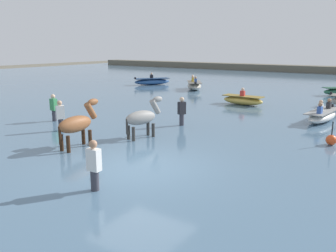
% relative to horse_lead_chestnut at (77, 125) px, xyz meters
% --- Properties ---
extents(ground_plane, '(120.00, 120.00, 0.00)m').
position_rel_horse_lead_chestnut_xyz_m(ground_plane, '(2.98, -0.23, -1.17)').
color(ground_plane, '#666051').
extents(water_surface, '(90.00, 90.00, 0.38)m').
position_rel_horse_lead_chestnut_xyz_m(water_surface, '(2.98, 9.77, -0.98)').
color(water_surface, slate).
rests_on(water_surface, ground).
extents(horse_lead_chestnut, '(0.51, 1.81, 1.97)m').
position_rel_horse_lead_chestnut_xyz_m(horse_lead_chestnut, '(0.00, 0.00, 0.00)').
color(horse_lead_chestnut, brown).
rests_on(horse_lead_chestnut, ground).
extents(horse_trailing_grey, '(0.75, 1.74, 1.89)m').
position_rel_horse_lead_chestnut_xyz_m(horse_trailing_grey, '(0.97, 2.30, -0.05)').
color(horse_trailing_grey, gray).
rests_on(horse_trailing_grey, ground).
extents(boat_mid_channel, '(2.63, 3.19, 1.05)m').
position_rel_horse_lead_chestnut_xyz_m(boat_mid_channel, '(-10.00, 17.20, -0.50)').
color(boat_mid_channel, '#28518E').
rests_on(boat_mid_channel, water_surface).
extents(boat_distant_west, '(2.45, 2.92, 1.10)m').
position_rel_horse_lead_chestnut_xyz_m(boat_distant_west, '(-5.09, 16.31, -0.46)').
color(boat_distant_west, '#B2AD9E').
rests_on(boat_distant_west, water_surface).
extents(boat_mid_outer, '(1.13, 2.88, 0.99)m').
position_rel_horse_lead_chestnut_xyz_m(boat_mid_outer, '(5.90, 9.27, -0.51)').
color(boat_mid_outer, silver).
rests_on(boat_mid_outer, water_surface).
extents(boat_far_offshore, '(2.47, 0.97, 1.01)m').
position_rel_horse_lead_chestnut_xyz_m(boat_far_offshore, '(1.02, 11.63, -0.52)').
color(boat_far_offshore, gold).
rests_on(boat_far_offshore, water_surface).
extents(person_wading_mid, '(0.32, 0.38, 1.63)m').
position_rel_horse_lead_chestnut_xyz_m(person_wading_mid, '(-2.46, 1.25, -0.30)').
color(person_wading_mid, '#383842').
rests_on(person_wading_mid, ground).
extents(person_onlooker_right, '(0.31, 0.37, 1.63)m').
position_rel_horse_lead_chestnut_xyz_m(person_onlooker_right, '(1.04, 4.91, -0.30)').
color(person_onlooker_right, '#383842').
rests_on(person_onlooker_right, ground).
extents(person_spectator_far, '(0.33, 0.21, 1.63)m').
position_rel_horse_lead_chestnut_xyz_m(person_spectator_far, '(-4.27, 2.32, -0.30)').
color(person_spectator_far, '#383842').
rests_on(person_spectator_far, ground).
extents(person_wading_close, '(0.34, 0.23, 1.63)m').
position_rel_horse_lead_chestnut_xyz_m(person_wading_close, '(3.14, -2.21, -0.30)').
color(person_wading_close, '#383842').
rests_on(person_wading_close, ground).
extents(channel_buoy, '(0.37, 0.37, 0.84)m').
position_rel_horse_lead_chestnut_xyz_m(channel_buoy, '(7.02, 5.29, -0.60)').
color(channel_buoy, '#E54C1E').
rests_on(channel_buoy, water_surface).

